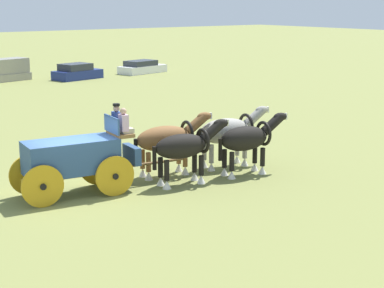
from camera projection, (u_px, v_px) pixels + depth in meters
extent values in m
plane|color=olive|center=(73.00, 195.00, 20.61)|extent=(220.00, 220.00, 0.00)
cube|color=#2D4C7A|center=(71.00, 156.00, 20.32)|extent=(3.12, 1.70, 1.08)
cube|color=brown|center=(120.00, 133.00, 21.02)|extent=(0.71, 1.26, 0.12)
cube|color=#2D4C7A|center=(132.00, 154.00, 21.38)|extent=(0.38, 1.08, 0.60)
cube|color=#2D4C7A|center=(112.00, 124.00, 20.80)|extent=(0.21, 1.19, 0.55)
cube|color=gold|center=(72.00, 175.00, 20.46)|extent=(3.27, 0.58, 0.16)
cylinder|color=gold|center=(98.00, 166.00, 21.68)|extent=(1.33, 0.25, 1.33)
cylinder|color=black|center=(98.00, 166.00, 21.68)|extent=(0.22, 0.20, 0.20)
cylinder|color=gold|center=(115.00, 176.00, 20.38)|extent=(1.33, 0.25, 1.33)
cylinder|color=black|center=(115.00, 176.00, 20.38)|extent=(0.22, 0.20, 0.20)
cylinder|color=gold|center=(29.00, 175.00, 20.54)|extent=(1.33, 0.25, 1.33)
cylinder|color=black|center=(29.00, 175.00, 20.54)|extent=(0.22, 0.20, 0.20)
cylinder|color=gold|center=(43.00, 186.00, 19.24)|extent=(1.33, 0.25, 1.33)
cylinder|color=black|center=(43.00, 186.00, 19.24)|extent=(0.22, 0.20, 0.20)
cylinder|color=brown|center=(149.00, 163.00, 21.78)|extent=(2.59, 0.43, 0.10)
cube|color=#BCB293|center=(120.00, 128.00, 21.29)|extent=(0.44, 0.37, 0.16)
cube|color=#334C99|center=(117.00, 120.00, 21.17)|extent=(0.28, 0.39, 0.55)
sphere|color=tan|center=(116.00, 109.00, 21.09)|extent=(0.22, 0.22, 0.22)
cylinder|color=black|center=(116.00, 105.00, 21.06)|extent=(0.24, 0.24, 0.08)
cube|color=#BCB293|center=(127.00, 131.00, 20.79)|extent=(0.44, 0.37, 0.16)
cube|color=silver|center=(124.00, 123.00, 20.68)|extent=(0.28, 0.39, 0.55)
sphere|color=tan|center=(123.00, 111.00, 20.59)|extent=(0.22, 0.22, 0.22)
ellipsoid|color=brown|center=(164.00, 138.00, 22.61)|extent=(2.22, 1.17, 0.91)
cylinder|color=brown|center=(179.00, 154.00, 23.34)|extent=(0.18, 0.18, 0.70)
cone|color=silver|center=(179.00, 167.00, 23.45)|extent=(0.30, 0.30, 0.30)
cylinder|color=brown|center=(185.00, 157.00, 22.92)|extent=(0.18, 0.18, 0.70)
cone|color=silver|center=(185.00, 170.00, 23.03)|extent=(0.30, 0.30, 0.30)
cylinder|color=brown|center=(142.00, 159.00, 22.63)|extent=(0.18, 0.18, 0.70)
cone|color=silver|center=(143.00, 173.00, 22.74)|extent=(0.30, 0.30, 0.30)
cylinder|color=brown|center=(148.00, 162.00, 22.21)|extent=(0.18, 0.18, 0.70)
cone|color=silver|center=(149.00, 176.00, 22.32)|extent=(0.30, 0.30, 0.30)
cylinder|color=brown|center=(196.00, 124.00, 23.15)|extent=(0.98, 0.48, 0.81)
ellipsoid|color=brown|center=(204.00, 116.00, 23.27)|extent=(0.63, 0.34, 0.32)
cube|color=silver|center=(211.00, 116.00, 23.41)|extent=(0.07, 0.11, 0.24)
torus|color=black|center=(187.00, 133.00, 23.04)|extent=(0.24, 0.94, 0.94)
cylinder|color=black|center=(136.00, 150.00, 22.15)|extent=(0.14, 0.14, 0.80)
ellipsoid|color=black|center=(181.00, 146.00, 21.51)|extent=(2.02, 1.09, 0.85)
cylinder|color=black|center=(195.00, 162.00, 22.19)|extent=(0.18, 0.18, 0.70)
cone|color=silver|center=(195.00, 176.00, 22.30)|extent=(0.30, 0.30, 0.30)
cylinder|color=black|center=(201.00, 165.00, 21.79)|extent=(0.18, 0.18, 0.70)
cone|color=silver|center=(201.00, 179.00, 21.90)|extent=(0.30, 0.30, 0.30)
cylinder|color=black|center=(160.00, 167.00, 21.55)|extent=(0.18, 0.18, 0.70)
cone|color=silver|center=(161.00, 181.00, 21.66)|extent=(0.30, 0.30, 0.30)
cylinder|color=black|center=(167.00, 170.00, 21.15)|extent=(0.18, 0.18, 0.70)
cone|color=silver|center=(167.00, 185.00, 21.26)|extent=(0.30, 0.30, 0.30)
cylinder|color=black|center=(212.00, 132.00, 22.02)|extent=(0.98, 0.48, 0.81)
ellipsoid|color=black|center=(221.00, 123.00, 22.13)|extent=(0.63, 0.34, 0.32)
cube|color=silver|center=(227.00, 123.00, 22.27)|extent=(0.07, 0.11, 0.24)
torus|color=black|center=(203.00, 141.00, 21.90)|extent=(0.23, 0.89, 0.89)
cylinder|color=black|center=(154.00, 158.00, 21.10)|extent=(0.14, 0.14, 0.80)
ellipsoid|color=#9E998E|center=(225.00, 131.00, 23.85)|extent=(2.25, 1.22, 0.96)
cylinder|color=#9E998E|center=(237.00, 147.00, 24.60)|extent=(0.18, 0.18, 0.69)
cone|color=silver|center=(237.00, 159.00, 24.71)|extent=(0.30, 0.30, 0.30)
cylinder|color=#9E998E|center=(245.00, 149.00, 24.15)|extent=(0.18, 0.18, 0.69)
cone|color=silver|center=(245.00, 162.00, 24.26)|extent=(0.30, 0.30, 0.30)
cylinder|color=#9E998E|center=(204.00, 151.00, 23.88)|extent=(0.18, 0.18, 0.69)
cone|color=silver|center=(204.00, 164.00, 23.99)|extent=(0.30, 0.30, 0.30)
cylinder|color=#9E998E|center=(211.00, 154.00, 23.44)|extent=(0.18, 0.18, 0.69)
cone|color=silver|center=(211.00, 167.00, 23.55)|extent=(0.30, 0.30, 0.30)
cylinder|color=#9E998E|center=(254.00, 117.00, 24.40)|extent=(0.98, 0.48, 0.81)
ellipsoid|color=#9E998E|center=(262.00, 110.00, 24.52)|extent=(0.63, 0.34, 0.32)
cube|color=silver|center=(268.00, 109.00, 24.65)|extent=(0.07, 0.11, 0.24)
torus|color=black|center=(246.00, 126.00, 24.29)|extent=(0.25, 0.99, 0.98)
cylinder|color=black|center=(199.00, 142.00, 23.38)|extent=(0.14, 0.14, 0.80)
ellipsoid|color=black|center=(244.00, 138.00, 22.75)|extent=(2.02, 1.14, 0.90)
cylinder|color=black|center=(255.00, 154.00, 23.44)|extent=(0.18, 0.18, 0.68)
cone|color=silver|center=(255.00, 167.00, 23.55)|extent=(0.30, 0.30, 0.29)
cylinder|color=black|center=(263.00, 157.00, 23.02)|extent=(0.18, 0.18, 0.68)
cone|color=silver|center=(262.00, 170.00, 23.13)|extent=(0.30, 0.30, 0.29)
cylinder|color=black|center=(224.00, 159.00, 22.80)|extent=(0.18, 0.18, 0.68)
cone|color=silver|center=(224.00, 171.00, 22.91)|extent=(0.30, 0.30, 0.29)
cylinder|color=black|center=(232.00, 161.00, 22.38)|extent=(0.18, 0.18, 0.68)
cone|color=silver|center=(232.00, 175.00, 22.49)|extent=(0.30, 0.30, 0.29)
cylinder|color=black|center=(272.00, 125.00, 23.25)|extent=(0.98, 0.48, 0.81)
ellipsoid|color=black|center=(280.00, 117.00, 23.37)|extent=(0.63, 0.34, 0.32)
cube|color=silver|center=(286.00, 116.00, 23.51)|extent=(0.07, 0.11, 0.24)
torus|color=black|center=(263.00, 133.00, 23.14)|extent=(0.24, 0.94, 0.93)
cylinder|color=black|center=(220.00, 150.00, 22.34)|extent=(0.14, 0.14, 0.80)
cube|color=gray|center=(0.00, 78.00, 49.71)|extent=(5.14, 2.80, 0.59)
cube|color=navy|center=(78.00, 75.00, 51.20)|extent=(4.23, 2.75, 0.73)
cube|color=#2D333D|center=(75.00, 67.00, 50.91)|extent=(2.68, 2.25, 0.55)
cube|color=white|center=(143.00, 69.00, 55.55)|extent=(4.72, 2.81, 0.66)
cube|color=#2D333D|center=(141.00, 63.00, 55.26)|extent=(2.97, 2.28, 0.46)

